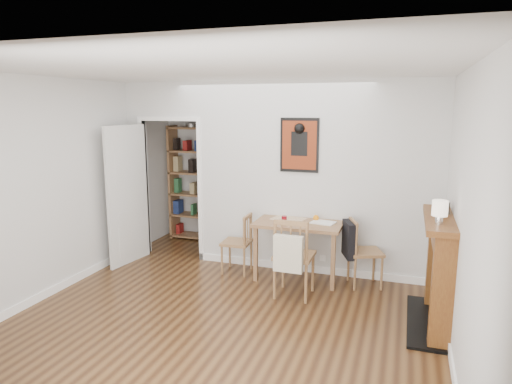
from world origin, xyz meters
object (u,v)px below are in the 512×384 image
(chair_front, at_px, (294,256))
(ceramic_jar_a, at_px, (445,208))
(fireplace, at_px, (441,269))
(dining_table, at_px, (299,228))
(red_glass, at_px, (284,219))
(orange_fruit, at_px, (316,218))
(notebook, at_px, (323,222))
(bookshelf, at_px, (194,184))
(chair_left, at_px, (237,243))
(mantel_lamp, at_px, (440,210))
(ceramic_jar_b, at_px, (443,206))
(chair_right, at_px, (364,252))

(chair_front, xyz_separation_m, ceramic_jar_a, (1.61, -0.09, 0.72))
(fireplace, bearing_deg, dining_table, 153.28)
(red_glass, relative_size, orange_fruit, 1.13)
(chair_front, xyz_separation_m, orange_fruit, (0.12, 0.72, 0.31))
(chair_front, bearing_deg, notebook, 69.81)
(bookshelf, bearing_deg, fireplace, -28.84)
(ceramic_jar_a, bearing_deg, chair_left, 166.13)
(orange_fruit, bearing_deg, red_glass, -148.17)
(red_glass, height_order, mantel_lamp, mantel_lamp)
(ceramic_jar_b, bearing_deg, dining_table, 161.69)
(chair_front, distance_m, bookshelf, 2.93)
(chair_front, relative_size, ceramic_jar_a, 8.00)
(red_glass, bearing_deg, chair_left, 175.80)
(chair_front, bearing_deg, dining_table, 97.82)
(chair_right, bearing_deg, ceramic_jar_b, -33.18)
(fireplace, bearing_deg, mantel_lamp, -102.61)
(dining_table, distance_m, ceramic_jar_b, 1.85)
(chair_left, xyz_separation_m, mantel_lamp, (2.47, -1.11, 0.89))
(red_glass, relative_size, notebook, 0.30)
(notebook, bearing_deg, ceramic_jar_b, -23.13)
(red_glass, bearing_deg, mantel_lamp, -30.59)
(chair_left, distance_m, chair_right, 1.70)
(chair_left, height_order, bookshelf, bookshelf)
(chair_front, distance_m, orange_fruit, 0.79)
(chair_left, distance_m, ceramic_jar_b, 2.71)
(notebook, distance_m, mantel_lamp, 1.85)
(orange_fruit, distance_m, ceramic_jar_a, 1.75)
(chair_front, xyz_separation_m, fireplace, (1.61, -0.25, 0.12))
(chair_left, height_order, ceramic_jar_a, ceramic_jar_a)
(chair_front, distance_m, red_glass, 0.63)
(orange_fruit, height_order, notebook, orange_fruit)
(dining_table, height_order, bookshelf, bookshelf)
(orange_fruit, relative_size, ceramic_jar_b, 0.78)
(notebook, bearing_deg, chair_right, -3.85)
(ceramic_jar_b, bearing_deg, orange_fruit, 155.57)
(chair_right, distance_m, mantel_lamp, 1.64)
(chair_right, relative_size, bookshelf, 0.45)
(notebook, height_order, mantel_lamp, mantel_lamp)
(chair_left, distance_m, notebook, 1.23)
(ceramic_jar_b, bearing_deg, bookshelf, 154.61)
(red_glass, bearing_deg, orange_fruit, 31.83)
(chair_front, relative_size, bookshelf, 0.50)
(fireplace, relative_size, ceramic_jar_a, 10.21)
(chair_left, bearing_deg, orange_fruit, 9.71)
(chair_right, distance_m, orange_fruit, 0.75)
(bookshelf, xyz_separation_m, ceramic_jar_a, (3.84, -1.95, 0.26))
(orange_fruit, bearing_deg, chair_left, -170.29)
(chair_right, relative_size, chair_front, 0.89)
(chair_front, bearing_deg, red_glass, 117.81)
(fireplace, relative_size, mantel_lamp, 5.44)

